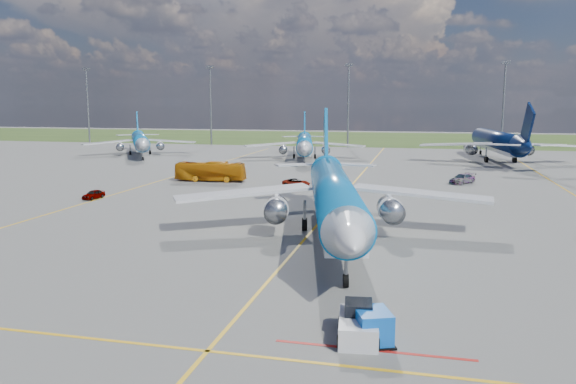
% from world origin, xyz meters
% --- Properties ---
extents(ground, '(400.00, 400.00, 0.00)m').
position_xyz_m(ground, '(0.00, 0.00, 0.00)').
color(ground, '#5A5A58').
rests_on(ground, ground).
extents(grass_strip, '(400.00, 80.00, 0.01)m').
position_xyz_m(grass_strip, '(0.00, 150.00, 0.00)').
color(grass_strip, '#2D4719').
rests_on(grass_strip, ground).
extents(taxiway_lines, '(60.25, 160.00, 0.02)m').
position_xyz_m(taxiway_lines, '(0.17, 27.70, 0.01)').
color(taxiway_lines, gold).
rests_on(taxiway_lines, ground).
extents(floodlight_masts, '(202.20, 0.50, 22.70)m').
position_xyz_m(floodlight_masts, '(10.00, 110.00, 12.56)').
color(floodlight_masts, slate).
rests_on(floodlight_masts, ground).
extents(bg_jet_nw, '(42.65, 45.81, 9.62)m').
position_xyz_m(bg_jet_nw, '(-53.76, 74.29, 0.00)').
color(bg_jet_nw, '#0C6AB0').
rests_on(bg_jet_nw, ground).
extents(bg_jet_nnw, '(35.36, 42.24, 9.76)m').
position_xyz_m(bg_jet_nnw, '(-14.66, 73.89, 0.00)').
color(bg_jet_nnw, '#0C6AB0').
rests_on(bg_jet_nnw, ground).
extents(bg_jet_n, '(39.91, 49.34, 11.91)m').
position_xyz_m(bg_jet_n, '(25.43, 80.36, 0.00)').
color(bg_jet_n, '#071740').
rests_on(bg_jet_n, ground).
extents(main_airliner, '(40.80, 48.61, 11.19)m').
position_xyz_m(main_airliner, '(2.39, 5.23, 0.00)').
color(main_airliner, '#0C6AB0').
rests_on(main_airliner, ground).
extents(pushback_tug, '(2.41, 5.41, 1.80)m').
position_xyz_m(pushback_tug, '(7.09, -16.60, 0.73)').
color(pushback_tug, silver).
rests_on(pushback_tug, ground).
extents(uld_container, '(2.33, 2.57, 1.68)m').
position_xyz_m(uld_container, '(7.87, -16.98, 0.84)').
color(uld_container, blue).
rests_on(uld_container, ground).
extents(apron_bus, '(11.15, 3.31, 3.06)m').
position_xyz_m(apron_bus, '(-22.09, 37.38, 1.53)').
color(apron_bus, '#C0700B').
rests_on(apron_bus, ground).
extents(service_car_a, '(1.71, 3.53, 1.16)m').
position_xyz_m(service_car_a, '(-30.69, 18.47, 0.58)').
color(service_car_a, '#999999').
rests_on(service_car_a, ground).
extents(service_car_b, '(4.37, 2.52, 1.14)m').
position_xyz_m(service_car_b, '(-7.77, 34.92, 0.57)').
color(service_car_b, '#999999').
rests_on(service_car_b, ground).
extents(service_car_c, '(4.58, 5.29, 1.46)m').
position_xyz_m(service_car_c, '(16.16, 43.87, 0.73)').
color(service_car_c, '#999999').
rests_on(service_car_c, ground).
extents(baggage_tug_c, '(2.15, 4.49, 0.97)m').
position_xyz_m(baggage_tug_c, '(-3.16, 45.81, 0.46)').
color(baggage_tug_c, '#19409B').
rests_on(baggage_tug_c, ground).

